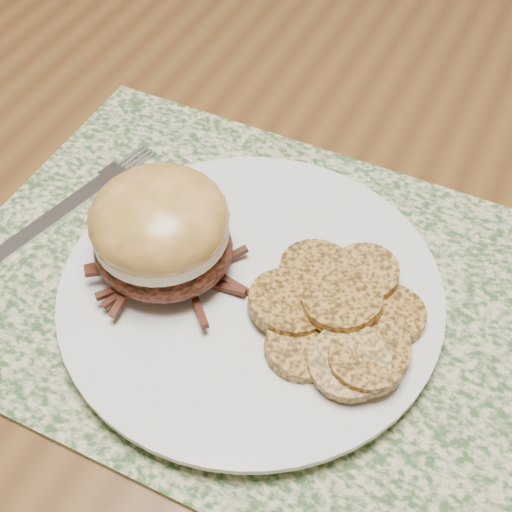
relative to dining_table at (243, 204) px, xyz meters
The scene contains 7 objects.
ground 0.67m from the dining_table, ahead, with size 3.50×3.50×0.00m, color brown.
dining_table is the anchor object (origin of this frame).
placemat 0.19m from the dining_table, 59.77° to the right, with size 0.45×0.33×0.00m, color #315029.
dinner_plate 0.20m from the dining_table, 61.34° to the right, with size 0.26×0.26×0.02m, color silver.
pork_sandwich 0.22m from the dining_table, 82.77° to the right, with size 0.10×0.10×0.08m.
roasted_potatoes 0.25m from the dining_table, 45.95° to the right, with size 0.14×0.14×0.03m.
fork 0.18m from the dining_table, 123.39° to the right, with size 0.06×0.17×0.00m.
Camera 1 is at (0.23, -0.44, 1.17)m, focal length 50.00 mm.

